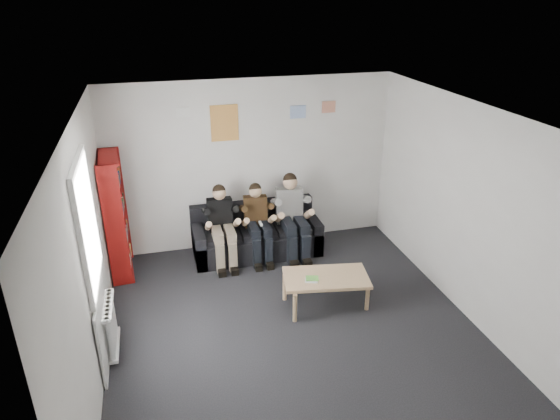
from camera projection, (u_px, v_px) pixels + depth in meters
name	position (u px, v px, depth m)	size (l,w,h in m)	color
room_shell	(296.00, 234.00, 5.66)	(5.00, 5.00, 5.00)	black
sofa	(256.00, 236.00, 7.97)	(1.99, 0.81, 0.77)	black
bookshelf	(116.00, 216.00, 7.16)	(0.27, 0.82, 1.82)	maroon
coffee_table	(326.00, 280.00, 6.58)	(1.10, 0.61, 0.44)	tan
game_cases	(312.00, 279.00, 6.46)	(0.18, 0.15, 0.03)	silver
person_left	(222.00, 226.00, 7.54)	(0.38, 0.80, 1.22)	black
person_middle	(258.00, 223.00, 7.67)	(0.36, 0.77, 1.19)	#433016
person_right	(293.00, 217.00, 7.78)	(0.41, 0.89, 1.30)	white
radiator	(112.00, 325.00, 5.75)	(0.10, 0.64, 0.60)	white
window	(96.00, 276.00, 5.46)	(0.05, 1.30, 2.36)	white
poster_large	(225.00, 123.00, 7.48)	(0.42, 0.01, 0.55)	gold
poster_blue	(298.00, 112.00, 7.70)	(0.25, 0.01, 0.20)	#3F82D8
poster_pink	(329.00, 107.00, 7.80)	(0.22, 0.01, 0.18)	#BD3B89
poster_sign	(183.00, 112.00, 7.26)	(0.20, 0.01, 0.14)	silver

